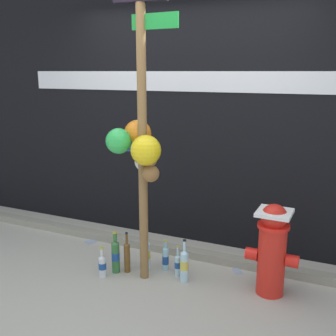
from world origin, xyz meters
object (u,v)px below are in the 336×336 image
object	(u,v)px
bottle_0	(147,254)
bottle_2	(127,256)
bottle_4	(166,258)
memorial_post	(138,120)
bottle_6	(184,265)
bottle_5	(178,264)
bottle_1	(116,255)
bottle_3	(102,265)
fire_hydrant	(272,248)

from	to	relation	value
bottle_0	bottle_2	bearing A→B (deg)	-144.36
bottle_4	memorial_post	bearing A→B (deg)	-124.85
bottle_2	bottle_6	xyz separation A→B (m)	(0.55, 0.05, 0.00)
bottle_5	bottle_6	distance (m)	0.13
bottle_0	bottle_6	world-z (taller)	bottle_6
bottle_1	bottle_2	bearing A→B (deg)	26.40
bottle_3	bottle_6	distance (m)	0.75
bottle_3	bottle_4	bearing A→B (deg)	37.59
fire_hydrant	bottle_4	world-z (taller)	fire_hydrant
bottle_2	memorial_post	bearing A→B (deg)	-9.90
bottle_4	bottle_6	xyz separation A→B (m)	(0.24, -0.14, 0.04)
bottle_0	bottle_1	bearing A→B (deg)	-147.75
fire_hydrant	bottle_2	bearing A→B (deg)	-172.55
bottle_0	bottle_2	xyz separation A→B (m)	(-0.15, -0.11, -0.00)
fire_hydrant	bottle_0	xyz separation A→B (m)	(-1.14, -0.06, -0.26)
fire_hydrant	bottle_2	distance (m)	1.32
bottle_3	fire_hydrant	bearing A→B (deg)	13.34
fire_hydrant	bottle_6	world-z (taller)	fire_hydrant
memorial_post	fire_hydrant	distance (m)	1.54
fire_hydrant	bottle_1	world-z (taller)	fire_hydrant
memorial_post	bottle_6	bearing A→B (deg)	11.39
memorial_post	bottle_2	distance (m)	1.29
fire_hydrant	bottle_6	distance (m)	0.79
bottle_2	bottle_5	world-z (taller)	bottle_2
bottle_0	bottle_4	xyz separation A→B (m)	(0.16, 0.08, -0.04)
bottle_0	bottle_5	bearing A→B (deg)	2.75
bottle_0	bottle_1	size ratio (longest dim) A/B	0.91
fire_hydrant	bottle_3	xyz separation A→B (m)	(-1.45, -0.34, -0.30)
memorial_post	bottle_3	distance (m)	1.37
bottle_5	bottle_4	bearing A→B (deg)	156.84
memorial_post	bottle_5	xyz separation A→B (m)	(0.30, 0.15, -1.33)
memorial_post	bottle_0	distance (m)	1.29
bottle_1	bottle_6	world-z (taller)	same
bottle_0	bottle_6	size ratio (longest dim) A/B	0.91
bottle_0	bottle_6	distance (m)	0.41
memorial_post	bottle_0	bearing A→B (deg)	94.81
bottle_0	memorial_post	bearing A→B (deg)	-85.19
fire_hydrant	memorial_post	bearing A→B (deg)	-170.12
bottle_2	bottle_4	world-z (taller)	bottle_2
fire_hydrant	bottle_0	size ratio (longest dim) A/B	2.16
bottle_4	bottle_6	world-z (taller)	bottle_6
bottle_1	bottle_4	distance (m)	0.47
memorial_post	bottle_5	world-z (taller)	memorial_post
bottle_3	bottle_0	bearing A→B (deg)	42.39
memorial_post	bottle_2	size ratio (longest dim) A/B	6.90
memorial_post	bottle_5	distance (m)	1.37
bottle_3	bottle_6	world-z (taller)	bottle_6
bottle_1	bottle_4	size ratio (longest dim) A/B	1.34
bottle_1	bottle_3	world-z (taller)	bottle_1
bottle_4	bottle_5	world-z (taller)	bottle_4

